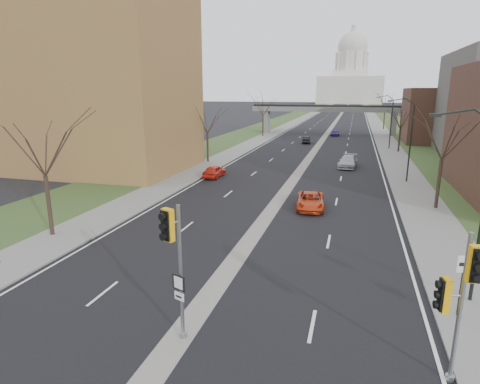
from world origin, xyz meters
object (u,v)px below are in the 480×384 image
at_px(speed_limit_sign, 462,274).
at_px(car_right_far, 335,133).
at_px(signal_pole_median, 174,250).
at_px(car_left_near, 214,171).
at_px(car_left_far, 306,140).
at_px(car_right_near, 311,201).
at_px(signal_pole_right, 460,290).
at_px(car_right_mid, 348,162).

height_order(speed_limit_sign, car_right_far, speed_limit_sign).
xyz_separation_m(signal_pole_median, car_left_near, (-8.87, 29.34, -3.12)).
bearing_deg(car_left_far, car_right_near, 92.91).
height_order(signal_pole_right, car_right_far, signal_pole_right).
xyz_separation_m(speed_limit_sign, car_left_near, (-19.75, 24.46, -1.31)).
relative_size(signal_pole_median, car_right_mid, 1.06).
relative_size(car_left_near, car_right_far, 1.06).
bearing_deg(car_left_far, car_left_near, 74.96).
relative_size(signal_pole_right, car_right_mid, 1.03).
bearing_deg(car_left_far, speed_limit_sign, 98.67).
xyz_separation_m(speed_limit_sign, car_right_mid, (-5.37, 34.85, -1.25)).
distance_m(car_left_near, car_right_mid, 17.74).
xyz_separation_m(car_left_near, car_right_mid, (14.37, 10.39, 0.06)).
bearing_deg(car_right_mid, car_right_near, -92.21).
distance_m(signal_pole_median, car_left_far, 63.04).
relative_size(car_left_far, car_right_far, 1.02).
distance_m(signal_pole_right, car_left_far, 63.87).
height_order(signal_pole_median, car_right_mid, signal_pole_median).
relative_size(car_right_mid, car_right_far, 1.34).
bearing_deg(car_right_mid, speed_limit_sign, -76.19).
bearing_deg(signal_pole_right, car_left_far, 90.75).
height_order(signal_pole_median, car_right_far, signal_pole_median).
bearing_deg(car_right_far, car_left_far, -104.65).
height_order(speed_limit_sign, car_left_far, speed_limit_sign).
bearing_deg(signal_pole_median, car_right_mid, 103.09).
relative_size(car_right_near, car_right_mid, 0.93).
relative_size(speed_limit_sign, car_left_far, 0.70).
bearing_deg(car_left_near, car_right_mid, -143.11).
relative_size(speed_limit_sign, car_right_near, 0.57).
bearing_deg(speed_limit_sign, car_right_mid, 83.97).
height_order(car_left_near, car_left_far, car_left_near).
bearing_deg(car_right_far, car_right_near, -86.26).
distance_m(signal_pole_right, car_left_near, 34.55).
bearing_deg(car_left_far, car_right_mid, 104.75).
bearing_deg(car_right_mid, car_left_far, 114.12).
xyz_separation_m(car_left_far, car_right_near, (5.48, -43.15, 0.02)).
xyz_separation_m(car_left_near, car_right_far, (10.83, 47.87, -0.04)).
relative_size(car_left_far, car_right_near, 0.82).
relative_size(signal_pole_median, car_left_near, 1.35).
xyz_separation_m(car_right_near, car_right_far, (-1.00, 57.45, -0.01)).
bearing_deg(car_right_far, signal_pole_median, -88.72).
height_order(signal_pole_right, speed_limit_sign, signal_pole_right).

